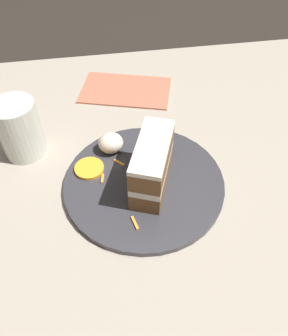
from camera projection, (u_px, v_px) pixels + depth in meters
The scene contains 9 objects.
ground_plane at pixel (166, 201), 0.59m from camera, with size 6.00×6.00×0.00m, color black.
dining_table at pixel (167, 197), 0.58m from camera, with size 1.24×0.99×0.03m, color gray.
plate at pixel (144, 182), 0.58m from camera, with size 0.28×0.28×0.01m, color #333338.
cake_slice at pixel (152, 165), 0.54m from camera, with size 0.09×0.14×0.09m.
cream_dollop at pixel (111, 143), 0.61m from camera, with size 0.05×0.04×0.04m, color silver.
orange_garnish at pixel (89, 168), 0.59m from camera, with size 0.05×0.05×0.01m, color orange.
carrot_shreds_scatter at pixel (132, 168), 0.59m from camera, with size 0.11×0.21×0.00m.
drinking_glass at pixel (20, 132), 0.61m from camera, with size 0.08×0.08×0.11m.
menu_card at pixel (126, 90), 0.78m from camera, with size 0.13×0.21×0.00m, color #B2664C.
Camera 1 is at (0.10, 0.34, 0.48)m, focal length 35.00 mm.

